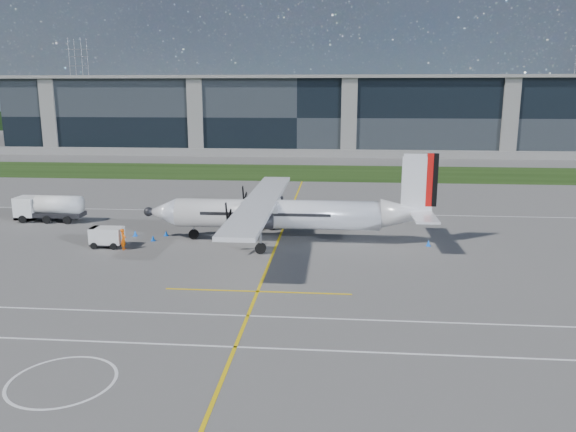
{
  "coord_description": "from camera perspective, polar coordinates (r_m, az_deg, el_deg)",
  "views": [
    {
      "loc": [
        7.9,
        -39.59,
        12.48
      ],
      "look_at": [
        4.03,
        4.49,
        2.64
      ],
      "focal_mm": 35.0,
      "sensor_mm": 36.0,
      "label": 1
    }
  ],
  "objects": [
    {
      "name": "grass_strip",
      "position": [
        88.83,
        -0.13,
        4.46
      ],
      "size": [
        400.0,
        18.0,
        0.04
      ],
      "primitive_type": "cube",
      "color": "black",
      "rests_on": "ground"
    },
    {
      "name": "turboprop_aircraft",
      "position": [
        47.0,
        -0.01,
        1.9
      ],
      "size": [
        24.5,
        25.41,
        7.62
      ],
      "primitive_type": null,
      "color": "white",
      "rests_on": "ground"
    },
    {
      "name": "tree_line",
      "position": [
        180.02,
        2.54,
        9.5
      ],
      "size": [
        400.0,
        6.0,
        6.0
      ],
      "primitive_type": "cube",
      "color": "black",
      "rests_on": "ground"
    },
    {
      "name": "safety_cone_fwd",
      "position": [
        51.32,
        -15.27,
        -1.71
      ],
      "size": [
        0.36,
        0.36,
        0.5
      ],
      "primitive_type": "cone",
      "color": "blue",
      "rests_on": "ground"
    },
    {
      "name": "terminal_building",
      "position": [
        119.96,
        1.26,
        10.15
      ],
      "size": [
        120.0,
        20.0,
        15.0
      ],
      "primitive_type": "cube",
      "color": "black",
      "rests_on": "ground"
    },
    {
      "name": "baggage_tug",
      "position": [
        48.27,
        -17.92,
        -2.07
      ],
      "size": [
        2.73,
        1.64,
        1.64
      ],
      "primitive_type": null,
      "color": "silver",
      "rests_on": "ground"
    },
    {
      "name": "safety_cone_nose_stbd",
      "position": [
        50.75,
        -12.28,
        -1.71
      ],
      "size": [
        0.36,
        0.36,
        0.5
      ],
      "primitive_type": "cone",
      "color": "blue",
      "rests_on": "ground"
    },
    {
      "name": "safety_cone_nose_port",
      "position": [
        49.3,
        -13.55,
        -2.19
      ],
      "size": [
        0.36,
        0.36,
        0.5
      ],
      "primitive_type": "cone",
      "color": "blue",
      "rests_on": "ground"
    },
    {
      "name": "ground_crew_person",
      "position": [
        47.01,
        -16.39,
        -2.13
      ],
      "size": [
        0.7,
        0.89,
        1.99
      ],
      "primitive_type": "imported",
      "rotation": [
        0.0,
        0.0,
        1.73
      ],
      "color": "#F25907",
      "rests_on": "ground"
    },
    {
      "name": "safety_cone_stbdwing",
      "position": [
        59.61,
        -1.59,
        0.69
      ],
      "size": [
        0.36,
        0.36,
        0.5
      ],
      "primitive_type": "cone",
      "color": "blue",
      "rests_on": "ground"
    },
    {
      "name": "ground",
      "position": [
        80.95,
        -0.64,
        3.66
      ],
      "size": [
        400.0,
        400.0,
        0.0
      ],
      "primitive_type": "plane",
      "color": "#575553",
      "rests_on": "ground"
    },
    {
      "name": "pylon_west",
      "position": [
        209.0,
        -20.35,
        12.46
      ],
      "size": [
        9.0,
        4.6,
        30.0
      ],
      "primitive_type": null,
      "color": "gray",
      "rests_on": "ground"
    },
    {
      "name": "fuel_tanker_truck",
      "position": [
        59.9,
        -23.46,
        0.72
      ],
      "size": [
        6.89,
        2.24,
        2.58
      ],
      "primitive_type": null,
      "color": "white",
      "rests_on": "ground"
    },
    {
      "name": "white_lane_line",
      "position": [
        29.55,
        -11.26,
        -12.7
      ],
      "size": [
        90.0,
        0.15,
        0.01
      ],
      "primitive_type": "cube",
      "color": "white",
      "rests_on": "ground"
    },
    {
      "name": "yellow_taxiway_centerline",
      "position": [
        51.37,
        -0.6,
        -1.52
      ],
      "size": [
        0.2,
        70.0,
        0.01
      ],
      "primitive_type": "cube",
      "color": "yellow",
      "rests_on": "ground"
    },
    {
      "name": "safety_cone_tail",
      "position": [
        47.77,
        14.08,
        -2.69
      ],
      "size": [
        0.36,
        0.36,
        0.5
      ],
      "primitive_type": "cone",
      "color": "blue",
      "rests_on": "ground"
    }
  ]
}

